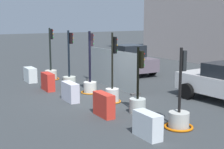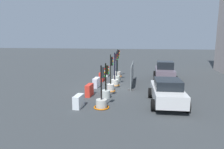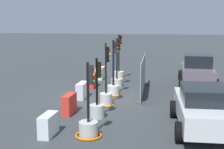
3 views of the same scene
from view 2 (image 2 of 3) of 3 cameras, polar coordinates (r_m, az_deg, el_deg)
ground_plane at (r=17.43m, az=-0.61°, el=-3.77°), size 120.00×120.00×0.00m
traffic_light_0 at (r=22.41m, az=1.58°, el=0.62°), size 0.96×0.96×3.00m
traffic_light_1 at (r=20.26m, az=1.33°, el=-0.17°), size 0.67×0.67×2.92m
traffic_light_2 at (r=18.21m, az=0.79°, el=-1.55°), size 0.89×0.89×2.95m
traffic_light_3 at (r=16.22m, az=-0.38°, el=-3.03°), size 0.76×0.76×2.97m
traffic_light_4 at (r=14.45m, az=-1.74°, el=-4.72°), size 0.62×0.62×2.51m
traffic_light_5 at (r=12.50m, az=-2.98°, el=-7.75°), size 0.96×0.96×2.65m
construction_barrier_0 at (r=22.54m, az=-1.63°, el=0.54°), size 1.10×0.53×0.81m
construction_barrier_1 at (r=20.02m, az=-2.89°, el=-0.64°), size 1.04×0.43×0.87m
construction_barrier_2 at (r=17.60m, az=-4.45°, el=-2.30°), size 1.12×0.45×0.82m
construction_barrier_3 at (r=15.06m, az=-6.42°, el=-4.42°), size 1.08×0.41×0.87m
construction_barrier_4 at (r=12.72m, az=-9.46°, el=-7.50°), size 1.04×0.46×0.78m
car_grey_saloon at (r=21.57m, az=14.69°, el=1.01°), size 4.29×2.40×1.86m
car_white_van at (r=13.47m, az=15.34°, el=-4.71°), size 4.39×2.28×1.68m
site_fence_panel at (r=18.56m, az=5.74°, el=0.02°), size 4.75×0.50×1.96m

